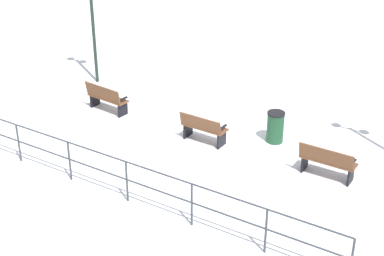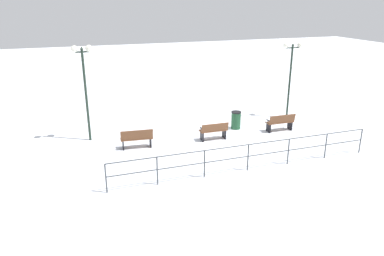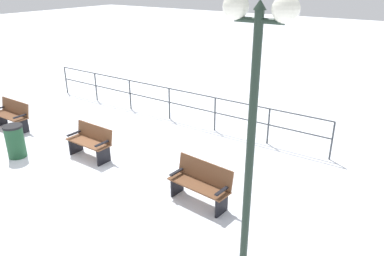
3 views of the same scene
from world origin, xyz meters
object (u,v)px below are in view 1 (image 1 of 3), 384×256
Objects in this scene: bench_second at (203,128)px; bench_third at (106,98)px; bench_nearest at (327,161)px; trash_bin at (275,127)px.

bench_third reaches higher than bench_second.
bench_third is at bearing 88.98° from bench_second.
bench_second is 0.91× the size of bench_third.
bench_nearest is 3.72m from bench_second.
bench_nearest is 2.28m from trash_bin.
bench_nearest is at bearing -119.49° from trash_bin.
bench_third is 5.54m from trash_bin.
bench_second is 1.46× the size of trash_bin.
bench_nearest is at bearing -85.63° from bench_third.
bench_nearest is at bearing -88.19° from bench_second.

